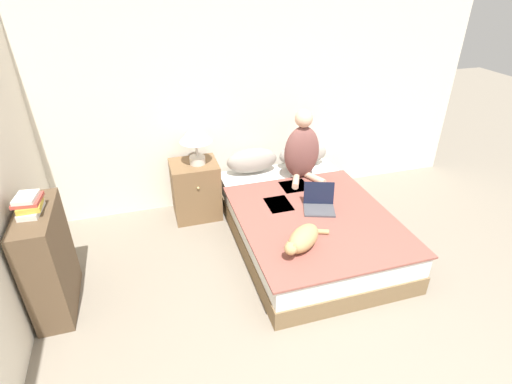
% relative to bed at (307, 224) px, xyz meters
% --- Properties ---
extents(wall_back, '(5.37, 0.05, 2.55)m').
position_rel_bed_xyz_m(wall_back, '(-0.29, 1.11, 1.07)').
color(wall_back, silver).
rests_on(wall_back, ground_plane).
extents(bed, '(1.43, 2.06, 0.41)m').
position_rel_bed_xyz_m(bed, '(0.00, 0.00, 0.00)').
color(bed, brown).
rests_on(bed, ground_plane).
extents(pillow_near, '(0.58, 0.23, 0.28)m').
position_rel_bed_xyz_m(pillow_near, '(-0.31, 0.89, 0.35)').
color(pillow_near, gray).
rests_on(pillow_near, bed).
extents(pillow_far, '(0.58, 0.23, 0.28)m').
position_rel_bed_xyz_m(pillow_far, '(0.31, 0.89, 0.35)').
color(pillow_far, gray).
rests_on(pillow_far, bed).
extents(person_sitting, '(0.40, 0.39, 0.78)m').
position_rel_bed_xyz_m(person_sitting, '(0.17, 0.61, 0.54)').
color(person_sitting, brown).
rests_on(person_sitting, bed).
extents(cat_tabby, '(0.52, 0.41, 0.20)m').
position_rel_bed_xyz_m(cat_tabby, '(-0.31, -0.60, 0.30)').
color(cat_tabby, tan).
rests_on(cat_tabby, bed).
extents(laptop_open, '(0.37, 0.36, 0.24)m').
position_rel_bed_xyz_m(laptop_open, '(0.09, -0.06, 0.26)').
color(laptop_open, '#424247').
rests_on(laptop_open, bed).
extents(nightstand, '(0.50, 0.45, 0.64)m').
position_rel_bed_xyz_m(nightstand, '(-0.98, 0.81, 0.12)').
color(nightstand, brown).
rests_on(nightstand, ground_plane).
extents(table_lamp, '(0.34, 0.34, 0.45)m').
position_rel_bed_xyz_m(table_lamp, '(-0.94, 0.80, 0.76)').
color(table_lamp, beige).
rests_on(table_lamp, nightstand).
extents(bookshelf, '(0.26, 0.70, 0.91)m').
position_rel_bed_xyz_m(bookshelf, '(-2.31, -0.22, 0.25)').
color(bookshelf, brown).
rests_on(bookshelf, ground_plane).
extents(book_stack_top, '(0.20, 0.25, 0.14)m').
position_rel_bed_xyz_m(book_stack_top, '(-2.31, -0.22, 0.78)').
color(book_stack_top, beige).
rests_on(book_stack_top, bookshelf).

